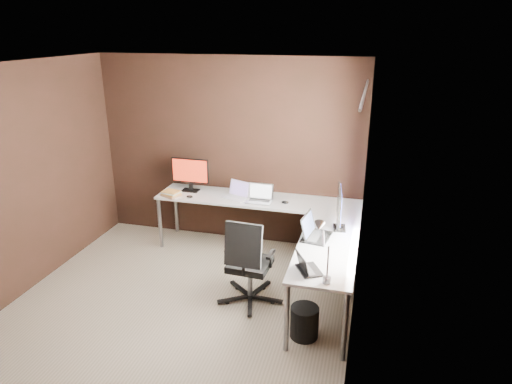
% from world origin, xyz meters
% --- Properties ---
extents(room, '(3.60, 3.60, 2.50)m').
position_xyz_m(room, '(0.34, 0.07, 1.28)').
color(room, tan).
rests_on(room, ground).
extents(desk, '(2.65, 2.25, 0.73)m').
position_xyz_m(desk, '(0.84, 1.04, 0.68)').
color(desk, white).
rests_on(desk, ground).
extents(drawer_pedestal, '(0.42, 0.50, 0.60)m').
position_xyz_m(drawer_pedestal, '(1.43, 1.15, 0.30)').
color(drawer_pedestal, white).
rests_on(drawer_pedestal, ground).
extents(monitor_left, '(0.52, 0.15, 0.45)m').
position_xyz_m(monitor_left, '(-0.48, 1.57, 0.98)').
color(monitor_left, black).
rests_on(monitor_left, desk).
extents(monitor_right, '(0.16, 0.55, 0.45)m').
position_xyz_m(monitor_right, '(1.56, 0.82, 0.99)').
color(monitor_right, black).
rests_on(monitor_right, desk).
extents(laptop_white, '(0.37, 0.32, 0.21)m').
position_xyz_m(laptop_white, '(0.21, 1.47, 0.78)').
color(laptop_white, white).
rests_on(laptop_white, desk).
extents(laptop_silver, '(0.32, 0.23, 0.22)m').
position_xyz_m(laptop_silver, '(0.53, 1.42, 0.78)').
color(laptop_silver, silver).
rests_on(laptop_silver, desk).
extents(laptop_black_big, '(0.32, 0.41, 0.25)m').
position_xyz_m(laptop_black_big, '(1.33, 0.54, 0.78)').
color(laptop_black_big, black).
rests_on(laptop_black_big, desk).
extents(laptop_black_small, '(0.29, 0.32, 0.18)m').
position_xyz_m(laptop_black_small, '(1.37, -0.20, 0.77)').
color(laptop_black_small, black).
rests_on(laptop_black_small, desk).
extents(book_stack, '(0.28, 0.26, 0.07)m').
position_xyz_m(book_stack, '(-0.65, 1.30, 0.77)').
color(book_stack, tan).
rests_on(book_stack, desk).
extents(mouse_left, '(0.10, 0.09, 0.03)m').
position_xyz_m(mouse_left, '(-0.39, 1.30, 0.75)').
color(mouse_left, black).
rests_on(mouse_left, desk).
extents(mouse_corner, '(0.11, 0.09, 0.04)m').
position_xyz_m(mouse_corner, '(0.85, 1.41, 0.75)').
color(mouse_corner, black).
rests_on(mouse_corner, desk).
extents(desk_lamp, '(0.18, 0.21, 0.54)m').
position_xyz_m(desk_lamp, '(1.51, -0.29, 1.07)').
color(desk_lamp, slate).
rests_on(desk_lamp, desk).
extents(office_chair, '(0.55, 0.55, 0.99)m').
position_xyz_m(office_chair, '(0.69, 0.28, 0.29)').
color(office_chair, black).
rests_on(office_chair, ground).
extents(wastebasket, '(0.35, 0.35, 0.32)m').
position_xyz_m(wastebasket, '(1.37, -0.17, 0.16)').
color(wastebasket, black).
rests_on(wastebasket, ground).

